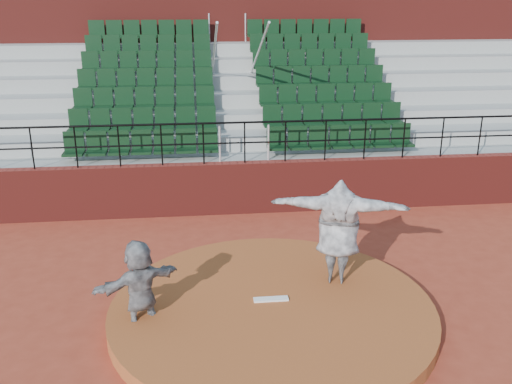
{
  "coord_description": "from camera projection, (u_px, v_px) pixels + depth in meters",
  "views": [
    {
      "loc": [
        -1.2,
        -8.4,
        5.25
      ],
      "look_at": [
        0.0,
        2.5,
        1.4
      ],
      "focal_mm": 40.0,
      "sensor_mm": 36.0,
      "label": 1
    }
  ],
  "objects": [
    {
      "name": "ground",
      "position": [
        272.0,
        317.0,
        9.74
      ],
      "size": [
        90.0,
        90.0,
        0.0
      ],
      "primitive_type": "plane",
      "color": "#9A3722",
      "rests_on": "ground"
    },
    {
      "name": "fielder",
      "position": [
        140.0,
        286.0,
        9.14
      ],
      "size": [
        1.51,
        1.13,
        1.59
      ],
      "primitive_type": "imported",
      "rotation": [
        0.0,
        0.0,
        3.65
      ],
      "color": "black",
      "rests_on": "ground"
    },
    {
      "name": "wall_railing",
      "position": [
        245.0,
        133.0,
        13.76
      ],
      "size": [
        24.04,
        0.05,
        1.03
      ],
      "color": "black",
      "rests_on": "boundary_wall"
    },
    {
      "name": "boundary_wall",
      "position": [
        245.0,
        187.0,
        14.22
      ],
      "size": [
        24.0,
        0.3,
        1.3
      ],
      "primitive_type": "cube",
      "color": "maroon",
      "rests_on": "ground"
    },
    {
      "name": "pitcher",
      "position": [
        338.0,
        231.0,
        10.15
      ],
      "size": [
        2.49,
        1.28,
        1.95
      ],
      "primitive_type": "imported",
      "rotation": [
        0.0,
        0.0,
        2.86
      ],
      "color": "black",
      "rests_on": "pitchers_mound"
    },
    {
      "name": "seating_deck",
      "position": [
        234.0,
        124.0,
        17.37
      ],
      "size": [
        24.0,
        5.97,
        4.63
      ],
      "color": "#9B9B95",
      "rests_on": "ground"
    },
    {
      "name": "press_box_facade",
      "position": [
        225.0,
        43.0,
        20.38
      ],
      "size": [
        24.0,
        3.0,
        7.1
      ],
      "primitive_type": "cube",
      "color": "maroon",
      "rests_on": "ground"
    },
    {
      "name": "pitching_rubber",
      "position": [
        271.0,
        299.0,
        9.79
      ],
      "size": [
        0.6,
        0.15,
        0.03
      ],
      "primitive_type": "cube",
      "color": "white",
      "rests_on": "pitchers_mound"
    },
    {
      "name": "pitchers_mound",
      "position": [
        272.0,
        311.0,
        9.7
      ],
      "size": [
        5.5,
        5.5,
        0.25
      ],
      "primitive_type": "cylinder",
      "color": "#A04E23",
      "rests_on": "ground"
    }
  ]
}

